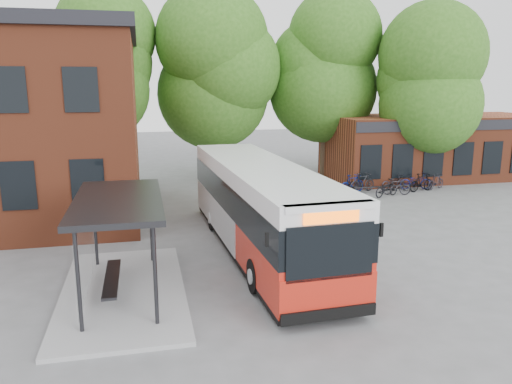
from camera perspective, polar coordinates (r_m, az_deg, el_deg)
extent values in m
plane|color=#5E5E60|center=(16.72, 0.97, -8.78)|extent=(100.00, 100.00, 0.00)
imported|color=black|center=(26.86, 9.76, 0.22)|extent=(1.93, 1.03, 0.96)
imported|color=navy|center=(28.47, 10.95, 0.94)|extent=(1.81, 1.06, 1.05)
imported|color=black|center=(27.93, 14.69, 0.40)|extent=(1.84, 1.25, 0.91)
imported|color=black|center=(28.81, 12.05, 1.08)|extent=(1.90, 1.09, 1.10)
imported|color=black|center=(29.92, 15.41, 1.10)|extent=(1.77, 0.94, 0.88)
imported|color=black|center=(28.52, 15.75, 0.58)|extent=(1.58, 0.90, 0.91)
imported|color=navy|center=(30.36, 17.76, 1.18)|extent=(1.90, 0.96, 0.95)
imported|color=black|center=(29.82, 18.39, 1.05)|extent=(1.83, 0.92, 1.06)
imported|color=black|center=(30.74, 19.88, 1.13)|extent=(1.55, 1.02, 0.91)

